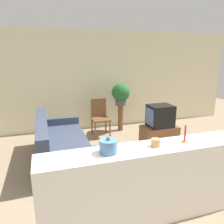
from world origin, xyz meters
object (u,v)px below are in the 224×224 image
(wooden_chair, at_px, (100,116))
(potted_plant, at_px, (121,93))
(couch, at_px, (60,146))
(decorative_bowl, at_px, (108,146))
(television, at_px, (160,116))

(wooden_chair, xyz_separation_m, potted_plant, (0.65, 0.22, 0.51))
(potted_plant, bearing_deg, wooden_chair, -161.50)
(couch, relative_size, decorative_bowl, 9.98)
(couch, bearing_deg, television, 2.17)
(couch, relative_size, potted_plant, 3.51)
(couch, height_order, potted_plant, potted_plant)
(wooden_chair, height_order, potted_plant, potted_plant)
(potted_plant, bearing_deg, decorative_bowl, -112.15)
(potted_plant, xyz_separation_m, decorative_bowl, (-1.34, -3.29, 0.01))
(television, xyz_separation_m, potted_plant, (-0.49, 1.27, 0.33))
(television, distance_m, decorative_bowl, 2.75)
(television, distance_m, wooden_chair, 1.56)
(wooden_chair, bearing_deg, decorative_bowl, -102.71)
(couch, xyz_separation_m, decorative_bowl, (0.41, -1.94, 0.76))
(couch, bearing_deg, wooden_chair, 45.89)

